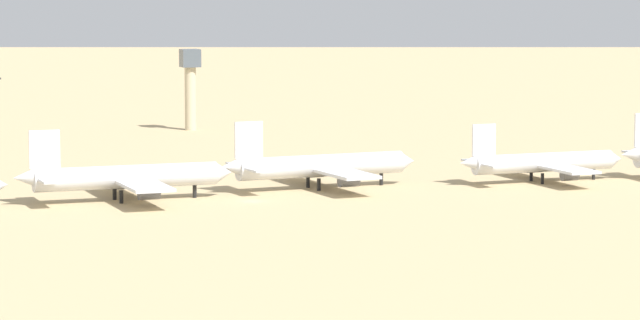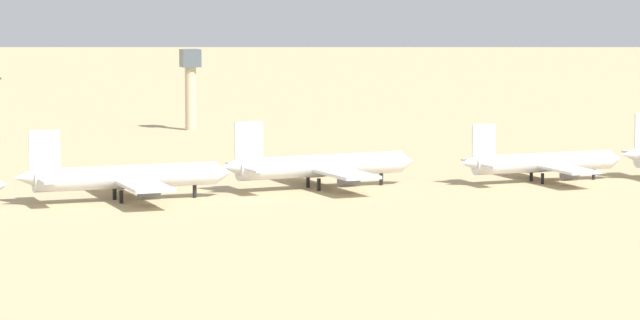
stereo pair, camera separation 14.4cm
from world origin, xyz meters
name	(u,v)px [view 2 (the right image)]	position (x,y,z in m)	size (l,w,h in m)	color
ground	(252,201)	(0.00, 0.00, 0.00)	(4000.00, 4000.00, 0.00)	tan
parked_jet_white_3	(124,177)	(-23.51, 7.93, 4.70)	(43.34, 36.39, 14.33)	silver
parked_jet_white_4	(319,166)	(18.09, 13.75, 4.72)	(43.60, 36.88, 14.40)	silver
parked_jet_white_5	(542,163)	(66.07, 9.21, 4.20)	(38.76, 32.60, 12.80)	silver
control_tower	(191,81)	(23.93, 147.42, 13.77)	(5.20, 5.20, 22.83)	#C6B793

